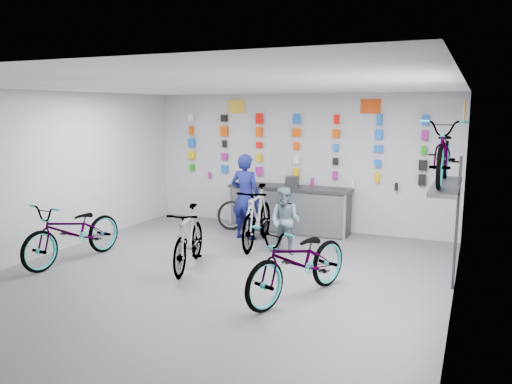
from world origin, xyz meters
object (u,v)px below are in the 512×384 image
at_px(counter, 290,210).
at_px(bike_left, 74,231).
at_px(bike_right, 299,261).
at_px(customer, 285,221).
at_px(bike_service, 257,216).
at_px(clerk, 245,197).
at_px(bike_center, 189,238).

distance_m(counter, bike_left, 4.52).
xyz_separation_m(bike_right, customer, (-0.97, 2.00, 0.08)).
distance_m(bike_left, bike_right, 4.19).
distance_m(bike_service, customer, 0.75).
bearing_deg(bike_left, bike_service, 47.55).
height_order(counter, customer, customer).
relative_size(bike_right, clerk, 1.19).
bearing_deg(bike_left, counter, 59.27).
relative_size(bike_center, clerk, 0.99).
bearing_deg(customer, bike_left, -143.85).
relative_size(bike_service, customer, 1.58).
distance_m(clerk, customer, 1.36).
xyz_separation_m(bike_service, customer, (0.69, -0.28, 0.03)).
relative_size(counter, bike_left, 1.30).
bearing_deg(bike_right, counter, 132.57).
bearing_deg(clerk, bike_left, 54.51).
bearing_deg(bike_service, bike_center, -113.71).
bearing_deg(counter, bike_service, -96.94).
distance_m(counter, clerk, 1.21).
bearing_deg(customer, bike_center, -123.79).
xyz_separation_m(bike_right, clerk, (-2.11, 2.69, 0.33)).
bearing_deg(bike_left, clerk, 57.90).
distance_m(counter, customer, 1.74).
relative_size(bike_right, bike_service, 1.06).
xyz_separation_m(counter, bike_service, (-0.17, -1.38, 0.11)).
relative_size(counter, clerk, 1.52).
height_order(bike_center, clerk, clerk).
xyz_separation_m(bike_center, bike_right, (2.14, -0.52, 0.02)).
height_order(counter, clerk, clerk).
distance_m(bike_right, clerk, 3.43).
bearing_deg(counter, bike_right, -67.84).
height_order(bike_center, bike_right, bike_right).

